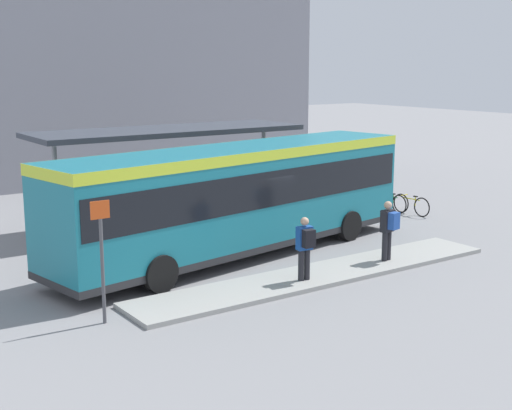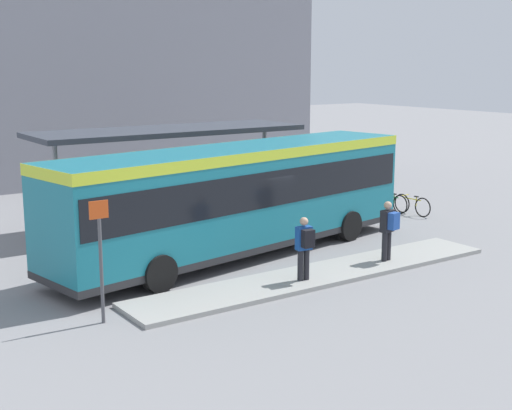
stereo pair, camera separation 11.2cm
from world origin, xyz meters
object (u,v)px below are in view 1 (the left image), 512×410
object	(u,v)px
pedestrian_companion	(389,227)
bicycle_black	(377,198)
bicycle_yellow	(411,205)
platform_sign	(102,256)
potted_planter_near_shelter	(134,227)
pedestrian_waiting	(305,245)
bicycle_green	(390,202)
potted_planter_far_side	(203,218)
city_bus	(239,193)

from	to	relation	value
pedestrian_companion	bicycle_black	size ratio (longest dim) A/B	1.01
bicycle_black	bicycle_yellow	bearing A→B (deg)	2.50
platform_sign	potted_planter_near_shelter	bearing A→B (deg)	58.38
bicycle_yellow	potted_planter_near_shelter	size ratio (longest dim) A/B	1.16
pedestrian_waiting	platform_sign	xyz separation A→B (m)	(-5.46, 0.37, 0.47)
bicycle_black	potted_planter_near_shelter	bearing A→B (deg)	-86.24
bicycle_yellow	potted_planter_near_shelter	xyz separation A→B (m)	(-11.13, 1.07, 0.41)
bicycle_green	potted_planter_far_side	xyz separation A→B (m)	(-8.17, 0.57, 0.29)
pedestrian_companion	bicycle_yellow	world-z (taller)	pedestrian_companion
pedestrian_companion	potted_planter_far_side	size ratio (longest dim) A/B	1.32
pedestrian_waiting	potted_planter_far_side	size ratio (longest dim) A/B	1.28
pedestrian_waiting	pedestrian_companion	bearing A→B (deg)	-81.10
pedestrian_companion	bicycle_black	bearing A→B (deg)	-52.94
pedestrian_waiting	potted_planter_near_shelter	xyz separation A→B (m)	(-2.22, 5.63, -0.30)
city_bus	potted_planter_far_side	size ratio (longest dim) A/B	9.64
pedestrian_companion	platform_sign	world-z (taller)	platform_sign
pedestrian_waiting	potted_planter_far_side	xyz separation A→B (m)	(0.47, 6.03, -0.42)
bicycle_yellow	platform_sign	distance (m)	15.01
bicycle_yellow	bicycle_green	bearing A→B (deg)	13.23
city_bus	pedestrian_waiting	xyz separation A→B (m)	(-0.21, -3.43, -0.84)
pedestrian_waiting	potted_planter_near_shelter	distance (m)	6.06
pedestrian_companion	potted_planter_near_shelter	bearing A→B (deg)	33.74
city_bus	potted_planter_far_side	bearing A→B (deg)	74.58
bicycle_green	pedestrian_companion	bearing A→B (deg)	133.14
bicycle_yellow	pedestrian_companion	bearing A→B (deg)	124.81
pedestrian_waiting	pedestrian_companion	size ratio (longest dim) A/B	0.97
pedestrian_waiting	bicycle_green	size ratio (longest dim) A/B	0.96
pedestrian_companion	bicycle_yellow	xyz separation A→B (m)	(5.74, 4.43, -0.74)
pedestrian_waiting	platform_sign	distance (m)	5.49
pedestrian_waiting	bicycle_black	xyz separation A→B (m)	(8.83, 6.36, -0.72)
city_bus	platform_sign	world-z (taller)	city_bus
potted_planter_near_shelter	bicycle_green	bearing A→B (deg)	-0.88
pedestrian_waiting	bicycle_yellow	distance (m)	10.03
platform_sign	pedestrian_waiting	bearing A→B (deg)	-3.87
bicycle_yellow	bicycle_black	distance (m)	1.80
pedestrian_companion	potted_planter_far_side	world-z (taller)	pedestrian_companion
pedestrian_companion	pedestrian_waiting	bearing A→B (deg)	81.57
city_bus	potted_planter_near_shelter	distance (m)	3.47
pedestrian_companion	platform_sign	size ratio (longest dim) A/B	0.62
city_bus	bicycle_yellow	xyz separation A→B (m)	(8.70, 1.13, -1.54)
city_bus	potted_planter_near_shelter	size ratio (longest dim) A/B	8.35
potted_planter_far_side	platform_sign	distance (m)	8.25
pedestrian_waiting	bicycle_yellow	xyz separation A→B (m)	(8.91, 4.56, -0.71)
potted_planter_near_shelter	pedestrian_waiting	bearing A→B (deg)	-68.42
pedestrian_companion	bicycle_green	world-z (taller)	pedestrian_companion
bicycle_yellow	potted_planter_far_side	world-z (taller)	potted_planter_far_side
pedestrian_waiting	bicycle_black	distance (m)	10.90
city_bus	bicycle_black	size ratio (longest dim) A/B	7.40
bicycle_green	bicycle_black	bearing A→B (deg)	-12.44
potted_planter_far_side	platform_sign	world-z (taller)	platform_sign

